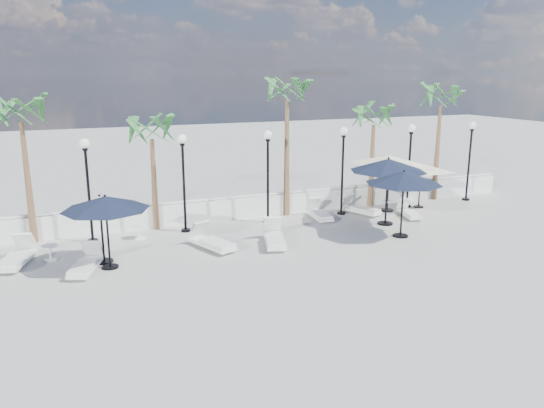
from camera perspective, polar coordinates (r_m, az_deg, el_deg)
name	(u,v)px	position (r m, az deg, el deg)	size (l,w,h in m)	color
ground	(346,275)	(16.69, 7.96, -7.62)	(100.00, 100.00, 0.00)	#A2A39E
balustrade	(259,206)	(23.01, -1.37, -0.22)	(26.00, 0.30, 1.01)	silver
lamppost_1	(87,176)	(20.20, -19.25, 2.88)	(0.36, 0.36, 3.84)	black
lamppost_2	(183,169)	(20.66, -9.52, 3.71)	(0.36, 0.36, 3.84)	black
lamppost_3	(268,164)	(21.68, -0.45, 4.38)	(0.36, 0.36, 3.84)	black
lamppost_4	(343,158)	(23.19, 7.63, 4.88)	(0.36, 0.36, 3.84)	black
lamppost_5	(410,154)	(25.10, 14.61, 5.24)	(0.36, 0.36, 3.84)	black
lamppost_6	(470,150)	(27.33, 20.54, 5.48)	(0.36, 0.36, 3.84)	black
palm_0	(21,119)	(20.74, -25.40, 8.30)	(2.60, 2.60, 5.50)	brown
palm_1	(152,135)	(21.07, -12.82, 7.22)	(2.60, 2.60, 4.70)	brown
palm_2	(287,97)	(22.61, 1.65, 11.45)	(2.60, 2.60, 6.10)	brown
palm_3	(374,121)	(24.73, 10.88, 8.72)	(2.60, 2.60, 4.90)	brown
palm_4	(441,102)	(26.87, 17.71, 10.38)	(2.60, 2.60, 5.70)	brown
lounger_0	(17,257)	(19.21, -25.75, -5.17)	(1.25, 2.20, 0.78)	beige
lounger_1	(212,241)	(19.01, -6.47, -4.02)	(1.35, 2.17, 0.77)	beige
lounger_2	(86,264)	(17.77, -19.39, -6.11)	(1.26, 2.03, 0.73)	beige
lounger_3	(319,213)	(22.79, 5.06, -0.99)	(0.83, 1.98, 0.72)	beige
lounger_4	(360,209)	(23.81, 9.47, -0.49)	(1.32, 1.99, 0.71)	beige
lounger_5	(275,238)	(19.28, 0.27, -3.66)	(1.26, 2.21, 0.79)	beige
lounger_6	(409,212)	(23.73, 14.53, -0.87)	(0.93, 1.76, 0.63)	beige
side_table_0	(140,231)	(20.56, -14.04, -2.81)	(0.54, 0.54, 0.53)	beige
side_table_1	(50,251)	(19.21, -22.77, -4.71)	(0.53, 0.53, 0.52)	beige
side_table_2	(387,205)	(24.54, 12.27, -0.10)	(0.47, 0.47, 0.46)	beige
parasol_navy_left	(105,203)	(17.32, -17.49, 0.07)	(2.75, 2.75, 2.42)	black
parasol_navy_mid	(388,165)	(21.90, 12.40, 4.07)	(3.13, 3.13, 2.80)	black
parasol_navy_right	(404,178)	(20.36, 14.00, 2.71)	(2.89, 2.89, 2.59)	black
parasol_cream_sq_a	(421,164)	(25.21, 15.77, 4.14)	(4.47, 4.47, 2.19)	black
parasol_cream_sq_b	(390,156)	(24.11, 12.56, 5.08)	(5.44, 5.44, 2.73)	black
parasol_cream_small	(100,204)	(17.94, -18.03, -0.04)	(1.88, 1.88, 2.31)	black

